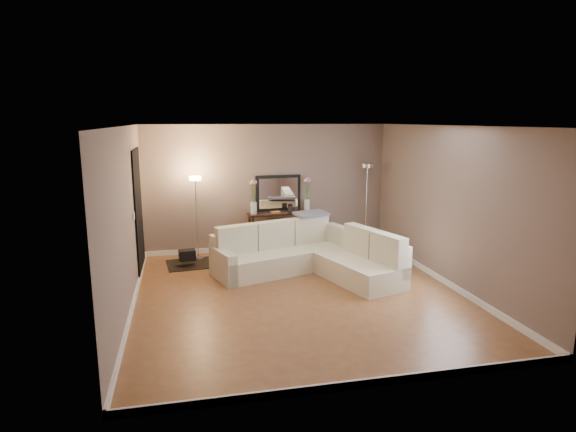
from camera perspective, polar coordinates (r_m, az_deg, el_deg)
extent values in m
cube|color=brown|center=(7.63, 1.31, -9.34)|extent=(5.00, 5.50, 0.01)
cube|color=white|center=(7.14, 1.40, 10.67)|extent=(5.00, 5.50, 0.01)
cube|color=#7C695F|center=(9.94, -2.43, 3.31)|extent=(5.00, 0.02, 2.60)
cube|color=#7C695F|center=(4.71, 9.38, -5.96)|extent=(5.00, 0.02, 2.60)
cube|color=#7C695F|center=(7.11, -18.69, -0.52)|extent=(0.02, 5.50, 2.60)
cube|color=#7C695F|center=(8.23, 18.60, 1.03)|extent=(0.02, 5.50, 2.60)
cube|color=white|center=(10.16, -2.35, -3.71)|extent=(5.00, 0.03, 0.10)
cube|color=white|center=(5.24, 8.81, -19.05)|extent=(5.00, 0.03, 0.10)
cube|color=white|center=(7.46, -17.88, -9.95)|extent=(0.03, 5.50, 0.10)
cube|color=white|center=(8.51, 17.92, -7.28)|extent=(0.03, 5.50, 0.10)
cube|color=black|center=(8.81, -17.27, 0.44)|extent=(0.02, 1.20, 2.20)
cube|color=white|center=(7.96, -17.80, 0.02)|extent=(0.02, 0.08, 0.12)
cube|color=beige|center=(8.75, -0.61, -5.25)|extent=(2.63, 1.58, 0.38)
cube|color=beige|center=(8.96, -1.68, -3.08)|extent=(2.42, 0.94, 0.53)
cube|color=beige|center=(8.24, -7.72, -5.85)|extent=(0.43, 0.87, 0.53)
cube|color=beige|center=(8.24, 8.49, -6.43)|extent=(1.29, 1.72, 0.38)
cube|color=beige|center=(8.69, 8.50, -3.66)|extent=(0.91, 2.33, 0.53)
cube|color=beige|center=(8.47, -6.17, -2.78)|extent=(0.77, 0.43, 0.50)
cube|color=beige|center=(8.80, -1.63, -2.18)|extent=(0.77, 0.43, 0.50)
cube|color=beige|center=(9.18, 2.56, -1.62)|extent=(0.77, 0.43, 0.50)
cube|color=beige|center=(8.47, 8.58, -2.84)|extent=(0.41, 0.72, 0.50)
cube|color=beige|center=(7.95, 11.81, -3.91)|extent=(0.41, 0.72, 0.50)
cube|color=slate|center=(9.17, 2.78, 0.27)|extent=(0.72, 0.56, 0.08)
cube|color=black|center=(9.84, -0.87, 0.34)|extent=(1.38, 0.49, 0.04)
cube|color=black|center=(9.63, -4.15, -2.46)|extent=(0.05, 0.05, 0.79)
cube|color=black|center=(9.91, -4.55, -2.08)|extent=(0.05, 0.05, 0.79)
cube|color=black|center=(9.99, 2.80, -1.94)|extent=(0.05, 0.05, 0.79)
cube|color=black|center=(10.25, 2.23, -1.59)|extent=(0.05, 0.05, 0.79)
cube|color=black|center=(9.98, -0.86, -3.17)|extent=(1.29, 0.45, 0.03)
cube|color=#BF3333|center=(9.81, -3.96, -2.77)|extent=(0.05, 0.17, 0.20)
cube|color=#3359A5|center=(9.82, -3.72, -2.69)|extent=(0.05, 0.17, 0.22)
cube|color=gold|center=(9.82, -3.45, -2.61)|extent=(0.06, 0.17, 0.24)
cube|color=#3F7F4C|center=(9.84, -3.14, -2.71)|extent=(0.07, 0.17, 0.20)
cube|color=#994C99|center=(9.85, -2.86, -2.63)|extent=(0.05, 0.17, 0.22)
cube|color=orange|center=(9.86, -2.63, -2.55)|extent=(0.05, 0.17, 0.24)
cube|color=#262626|center=(9.88, -2.35, -2.65)|extent=(0.06, 0.17, 0.20)
cube|color=#4C99B2|center=(9.89, -2.05, -2.57)|extent=(0.07, 0.17, 0.22)
cube|color=#B2A58C|center=(9.90, -1.77, -2.49)|extent=(0.05, 0.17, 0.24)
cube|color=brown|center=(9.92, -1.54, -2.59)|extent=(0.05, 0.17, 0.20)
cube|color=navy|center=(9.93, -1.27, -2.51)|extent=(0.06, 0.17, 0.22)
cube|color=gold|center=(9.94, -0.96, -2.43)|extent=(0.07, 0.17, 0.24)
cube|color=black|center=(9.94, -1.16, 2.74)|extent=(0.95, 0.13, 0.75)
cube|color=white|center=(9.92, -1.12, 2.72)|extent=(0.83, 0.09, 0.62)
cube|color=#C07A21|center=(9.77, -1.50, 0.43)|extent=(0.20, 0.14, 0.04)
cube|color=black|center=(9.83, 0.27, 0.78)|extent=(0.11, 0.03, 0.13)
cube|color=black|center=(9.87, 0.96, 0.76)|extent=(0.08, 0.03, 0.11)
cylinder|color=silver|center=(9.67, -4.09, 0.91)|extent=(0.14, 0.14, 0.25)
cylinder|color=#38722D|center=(9.62, -4.22, 2.60)|extent=(0.10, 0.02, 0.43)
sphere|color=#E5598C|center=(9.58, -4.37, 3.88)|extent=(0.08, 0.08, 0.07)
cylinder|color=#38722D|center=(9.62, -4.17, 2.67)|extent=(0.06, 0.01, 0.45)
sphere|color=white|center=(9.58, -4.25, 4.01)|extent=(0.08, 0.08, 0.07)
cylinder|color=#38722D|center=(9.62, -4.12, 2.73)|extent=(0.01, 0.01, 0.48)
sphere|color=#598CE5|center=(9.59, -4.14, 4.14)|extent=(0.08, 0.08, 0.07)
cylinder|color=#38722D|center=(9.62, -4.06, 2.61)|extent=(0.06, 0.01, 0.43)
sphere|color=#E58C4C|center=(9.60, -4.01, 3.90)|extent=(0.08, 0.08, 0.07)
cylinder|color=#38722D|center=(9.62, -4.01, 2.68)|extent=(0.11, 0.02, 0.45)
sphere|color=#D866B2|center=(9.60, -3.90, 4.03)|extent=(0.08, 0.08, 0.07)
cylinder|color=silver|center=(10.00, 2.27, 1.28)|extent=(0.14, 0.14, 0.25)
cylinder|color=#38722D|center=(9.94, 2.18, 2.92)|extent=(0.10, 0.02, 0.43)
sphere|color=#E5598C|center=(9.91, 2.07, 4.16)|extent=(0.08, 0.08, 0.07)
cylinder|color=#38722D|center=(9.94, 2.23, 2.98)|extent=(0.06, 0.01, 0.45)
sphere|color=white|center=(9.91, 2.18, 4.28)|extent=(0.08, 0.08, 0.07)
cylinder|color=#38722D|center=(9.95, 2.28, 3.04)|extent=(0.01, 0.01, 0.48)
sphere|color=#598CE5|center=(9.91, 2.29, 4.40)|extent=(0.08, 0.08, 0.07)
cylinder|color=#38722D|center=(9.95, 2.33, 2.92)|extent=(0.06, 0.01, 0.43)
sphere|color=#E58C4C|center=(9.93, 2.40, 4.17)|extent=(0.08, 0.08, 0.07)
cylinder|color=#38722D|center=(9.95, 2.38, 2.98)|extent=(0.11, 0.02, 0.45)
sphere|color=#D866B2|center=(9.93, 2.51, 4.29)|extent=(0.08, 0.08, 0.07)
cylinder|color=silver|center=(9.64, -10.59, -4.96)|extent=(0.23, 0.23, 0.03)
cylinder|color=silver|center=(9.46, -10.76, -0.45)|extent=(0.03, 0.03, 1.55)
cylinder|color=#FFBF72|center=(9.33, -10.94, 4.40)|extent=(0.25, 0.25, 0.07)
cylinder|color=silver|center=(10.44, 9.09, -3.64)|extent=(0.28, 0.28, 0.03)
cylinder|color=silver|center=(10.25, 9.23, 0.98)|extent=(0.03, 0.03, 1.71)
cylinder|color=silver|center=(10.13, 9.39, 5.92)|extent=(0.30, 0.30, 0.08)
cube|color=black|center=(9.34, -10.86, -5.55)|extent=(1.14, 0.90, 0.01)
cube|color=black|center=(9.17, -11.86, -4.55)|extent=(0.32, 0.24, 0.19)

